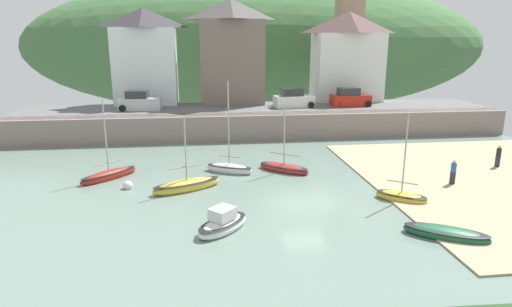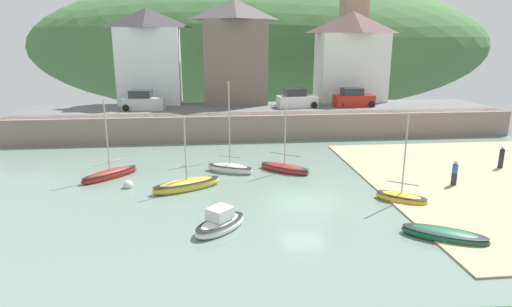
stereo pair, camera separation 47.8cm
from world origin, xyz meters
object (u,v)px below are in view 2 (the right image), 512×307
sailboat_nearest_shore (230,168)px  waterfront_building_right (351,56)px  church_with_spire (353,26)px  mooring_buoy (128,185)px  person_near_water (455,172)px  sailboat_tall_mast (220,224)px  motorboat_with_cabin (401,197)px  parked_car_near_slipway (143,102)px  waterfront_building_left (149,56)px  person_on_slipway (502,156)px  sailboat_blue_trim (110,174)px  parked_car_by_wall (297,100)px  parked_car_end_of_row (353,99)px  waterfront_building_centre (235,51)px  sailboat_far_left (285,168)px  dinghy_open_wooden (187,185)px  fishing_boat_green (444,235)px

sailboat_nearest_shore → waterfront_building_right: bearing=78.9°
church_with_spire → mooring_buoy: church_with_spire is taller
church_with_spire → person_near_water: bearing=-93.7°
waterfront_building_right → mooring_buoy: 31.12m
waterfront_building_right → sailboat_tall_mast: bearing=-118.7°
motorboat_with_cabin → parked_car_near_slipway: 27.72m
waterfront_building_left → person_on_slipway: (27.46, -20.15, -6.54)m
waterfront_building_right → sailboat_nearest_shore: size_ratio=1.47×
waterfront_building_right → sailboat_blue_trim: size_ratio=1.76×
parked_car_by_wall → person_near_water: bearing=-77.3°
parked_car_near_slipway → parked_car_end_of_row: 21.63m
parked_car_end_of_row → parked_car_by_wall: bearing=177.7°
waterfront_building_centre → sailboat_tall_mast: 29.60m
person_on_slipway → sailboat_far_left: bearing=175.9°
waterfront_building_right → dinghy_open_wooden: waterfront_building_right is taller
church_with_spire → waterfront_building_left: bearing=-170.4°
fishing_boat_green → sailboat_far_left: bearing=147.4°
motorboat_with_cabin → person_on_slipway: motorboat_with_cabin is taller
waterfront_building_left → sailboat_far_left: waterfront_building_left is taller
sailboat_blue_trim → mooring_buoy: size_ratio=8.95×
church_with_spire → parked_car_near_slipway: size_ratio=3.83×
sailboat_far_left → parked_car_end_of_row: bearing=95.3°
sailboat_blue_trim → person_near_water: (22.45, -4.17, 0.71)m
waterfront_building_left → sailboat_tall_mast: 30.15m
waterfront_building_right → person_near_water: size_ratio=6.07×
person_near_water → waterfront_building_left: bearing=133.1°
waterfront_building_centre → fishing_boat_green: bearing=-75.1°
sailboat_far_left → parked_car_end_of_row: size_ratio=1.22×
sailboat_nearest_shore → mooring_buoy: (-6.64, -2.66, -0.12)m
church_with_spire → sailboat_blue_trim: size_ratio=2.90×
sailboat_blue_trim → parked_car_end_of_row: 26.58m
waterfront_building_centre → sailboat_tall_mast: waterfront_building_centre is taller
waterfront_building_left → parked_car_near_slipway: bearing=-92.9°
waterfront_building_right → parked_car_by_wall: 9.37m
waterfront_building_right → person_on_slipway: waterfront_building_right is taller
parked_car_end_of_row → sailboat_far_left: bearing=-126.2°
waterfront_building_right → mooring_buoy: size_ratio=15.71×
parked_car_near_slipway → parked_car_by_wall: size_ratio=0.99×
person_on_slipway → sailboat_blue_trim: bearing=178.2°
dinghy_open_wooden → mooring_buoy: size_ratio=7.84×
sailboat_tall_mast → sailboat_blue_trim: size_ratio=0.59×
motorboat_with_cabin → mooring_buoy: 16.88m
waterfront_building_left → mooring_buoy: (1.10, -21.50, -7.34)m
parked_car_by_wall → person_on_slipway: 19.91m
fishing_boat_green → dinghy_open_wooden: bearing=177.3°
sailboat_blue_trim → sailboat_nearest_shore: bearing=-42.4°
sailboat_tall_mast → sailboat_nearest_shore: bearing=38.1°
waterfront_building_left → sailboat_nearest_shore: bearing=-67.7°
sailboat_far_left → sailboat_nearest_shore: size_ratio=0.76×
dinghy_open_wooden → motorboat_with_cabin: motorboat_with_cabin is taller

